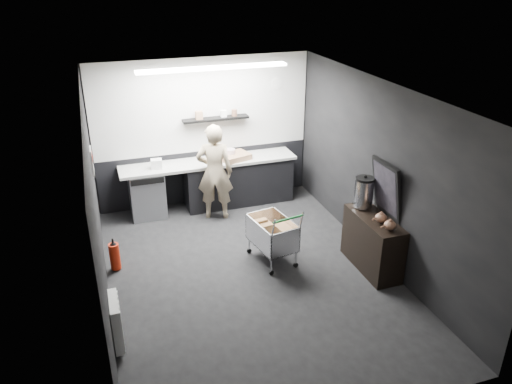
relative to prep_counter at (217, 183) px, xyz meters
name	(u,v)px	position (x,y,z in m)	size (l,w,h in m)	color
floor	(250,275)	(-0.14, -2.42, -0.46)	(5.50, 5.50, 0.00)	black
ceiling	(249,93)	(-0.14, -2.42, 2.24)	(5.50, 5.50, 0.00)	silver
wall_back	(204,132)	(-0.14, 0.33, 0.89)	(5.50, 5.50, 0.00)	black
wall_front	(346,316)	(-0.14, -5.17, 0.89)	(5.50, 5.50, 0.00)	black
wall_left	(96,213)	(-2.14, -2.42, 0.89)	(5.50, 5.50, 0.00)	black
wall_right	(379,174)	(1.86, -2.42, 0.89)	(5.50, 5.50, 0.00)	black
kitchen_wall_panel	(203,105)	(-0.14, 0.31, 1.39)	(3.95, 0.02, 1.70)	silver
dado_panel	(206,175)	(-0.14, 0.31, 0.04)	(3.95, 0.02, 1.00)	black
floating_shelf	(216,119)	(0.06, 0.20, 1.16)	(1.20, 0.22, 0.04)	black
wall_clock	(277,83)	(1.26, 0.30, 1.69)	(0.20, 0.20, 0.03)	white
poster	(92,162)	(-2.12, -1.12, 1.09)	(0.02, 0.30, 0.40)	silver
poster_red_band	(92,157)	(-2.11, -1.12, 1.16)	(0.01, 0.22, 0.10)	red
radiator	(116,322)	(-2.08, -3.32, -0.11)	(0.10, 0.50, 0.60)	white
ceiling_strip	(213,68)	(-0.14, -0.57, 2.21)	(2.40, 0.20, 0.04)	white
prep_counter	(217,183)	(0.00, 0.00, 0.00)	(3.20, 0.61, 0.90)	black
person	(215,172)	(-0.14, -0.45, 0.41)	(0.63, 0.41, 1.73)	beige
shopping_cart	(272,235)	(0.30, -2.13, -0.02)	(0.64, 0.93, 0.93)	silver
sideboard	(373,235)	(1.65, -2.76, 0.07)	(0.47, 1.11, 1.66)	black
fire_extinguisher	(115,255)	(-1.99, -1.64, -0.21)	(0.15, 0.15, 0.50)	#B0210B
cardboard_box	(235,157)	(0.34, -0.05, 0.49)	(0.52, 0.39, 0.10)	#9A7152
pink_tub	(230,154)	(0.26, 0.00, 0.53)	(0.18, 0.18, 0.18)	beige
white_container	(157,164)	(-1.08, -0.05, 0.53)	(0.19, 0.15, 0.17)	white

